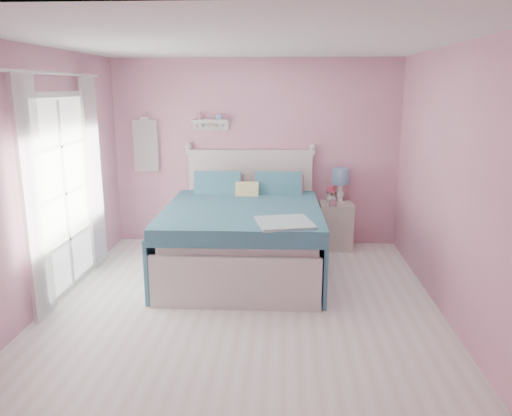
# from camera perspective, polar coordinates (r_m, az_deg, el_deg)

# --- Properties ---
(floor) EXTENTS (4.50, 4.50, 0.00)m
(floor) POSITION_cam_1_polar(r_m,az_deg,el_deg) (5.25, -1.51, -11.18)
(floor) COLOR silver
(floor) RESTS_ON ground
(room_shell) EXTENTS (4.50, 4.50, 4.50)m
(room_shell) POSITION_cam_1_polar(r_m,az_deg,el_deg) (4.80, -1.62, 6.24)
(room_shell) COLOR #CA8099
(room_shell) RESTS_ON floor
(bed) EXTENTS (1.86, 2.34, 1.35)m
(bed) POSITION_cam_1_polar(r_m,az_deg,el_deg) (6.11, -1.38, -3.19)
(bed) COLOR silver
(bed) RESTS_ON floor
(nightstand) EXTENTS (0.45, 0.44, 0.65)m
(nightstand) POSITION_cam_1_polar(r_m,az_deg,el_deg) (7.05, 9.10, -1.99)
(nightstand) COLOR beige
(nightstand) RESTS_ON floor
(table_lamp) EXTENTS (0.24, 0.24, 0.47)m
(table_lamp) POSITION_cam_1_polar(r_m,az_deg,el_deg) (6.98, 9.67, 3.33)
(table_lamp) COLOR white
(table_lamp) RESTS_ON nightstand
(vase) EXTENTS (0.17, 0.17, 0.14)m
(vase) POSITION_cam_1_polar(r_m,az_deg,el_deg) (6.97, 8.59, 1.18)
(vase) COLOR silver
(vase) RESTS_ON nightstand
(teacup) EXTENTS (0.13, 0.13, 0.08)m
(teacup) POSITION_cam_1_polar(r_m,az_deg,el_deg) (6.79, 8.78, 0.58)
(teacup) COLOR #C38396
(teacup) RESTS_ON nightstand
(roses) EXTENTS (0.14, 0.11, 0.12)m
(roses) POSITION_cam_1_polar(r_m,az_deg,el_deg) (6.95, 8.61, 2.07)
(roses) COLOR #E44E6D
(roses) RESTS_ON vase
(wall_shelf) EXTENTS (0.50, 0.15, 0.25)m
(wall_shelf) POSITION_cam_1_polar(r_m,az_deg,el_deg) (7.03, -5.25, 9.75)
(wall_shelf) COLOR silver
(wall_shelf) RESTS_ON room_shell
(hanging_dress) EXTENTS (0.34, 0.03, 0.72)m
(hanging_dress) POSITION_cam_1_polar(r_m,az_deg,el_deg) (7.24, -12.50, 6.95)
(hanging_dress) COLOR white
(hanging_dress) RESTS_ON room_shell
(french_door) EXTENTS (0.04, 1.32, 2.16)m
(french_door) POSITION_cam_1_polar(r_m,az_deg,el_deg) (5.78, -21.08, 1.46)
(french_door) COLOR silver
(french_door) RESTS_ON floor
(curtain_near) EXTENTS (0.04, 0.40, 2.32)m
(curtain_near) POSITION_cam_1_polar(r_m,az_deg,el_deg) (5.09, -24.05, 0.85)
(curtain_near) COLOR white
(curtain_near) RESTS_ON floor
(curtain_far) EXTENTS (0.04, 0.40, 2.32)m
(curtain_far) POSITION_cam_1_polar(r_m,az_deg,el_deg) (6.42, -18.07, 3.79)
(curtain_far) COLOR white
(curtain_far) RESTS_ON floor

